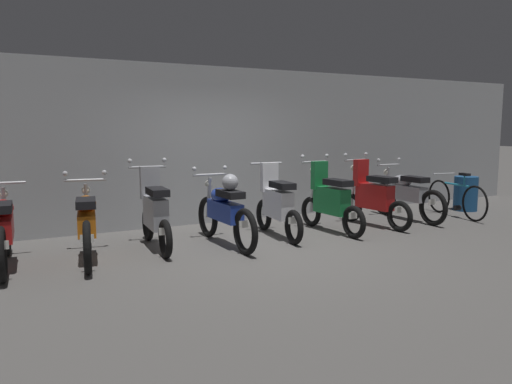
{
  "coord_description": "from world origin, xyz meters",
  "views": [
    {
      "loc": [
        -3.44,
        -6.13,
        1.74
      ],
      "look_at": [
        0.1,
        0.64,
        0.75
      ],
      "focal_mm": 34.73,
      "sensor_mm": 36.0,
      "label": 1
    }
  ],
  "objects_px": {
    "motorbike_slot_3": "(225,210)",
    "motorbike_slot_0": "(3,229)",
    "bicycle": "(456,199)",
    "motorbike_slot_7": "(406,194)",
    "motorbike_slot_1": "(87,223)",
    "motorbike_slot_6": "(373,197)",
    "motorbike_slot_5": "(330,201)",
    "motorbike_slot_4": "(277,204)",
    "trash_bin": "(466,193)",
    "motorbike_slot_2": "(155,212)"
  },
  "relations": [
    {
      "from": "motorbike_slot_3",
      "to": "motorbike_slot_0",
      "type": "bearing_deg",
      "value": 176.61
    },
    {
      "from": "bicycle",
      "to": "motorbike_slot_0",
      "type": "bearing_deg",
      "value": 179.12
    },
    {
      "from": "motorbike_slot_7",
      "to": "motorbike_slot_1",
      "type": "bearing_deg",
      "value": -177.81
    },
    {
      "from": "motorbike_slot_6",
      "to": "motorbike_slot_3",
      "type": "bearing_deg",
      "value": -177.75
    },
    {
      "from": "motorbike_slot_6",
      "to": "motorbike_slot_7",
      "type": "distance_m",
      "value": 1.0
    },
    {
      "from": "bicycle",
      "to": "motorbike_slot_5",
      "type": "bearing_deg",
      "value": 179.88
    },
    {
      "from": "motorbike_slot_0",
      "to": "motorbike_slot_4",
      "type": "relative_size",
      "value": 1.16
    },
    {
      "from": "motorbike_slot_1",
      "to": "bicycle",
      "type": "height_order",
      "value": "motorbike_slot_1"
    },
    {
      "from": "motorbike_slot_1",
      "to": "trash_bin",
      "type": "distance_m",
      "value": 7.77
    },
    {
      "from": "trash_bin",
      "to": "bicycle",
      "type": "bearing_deg",
      "value": -151.26
    },
    {
      "from": "motorbike_slot_0",
      "to": "trash_bin",
      "type": "relative_size",
      "value": 2.7
    },
    {
      "from": "motorbike_slot_3",
      "to": "motorbike_slot_4",
      "type": "relative_size",
      "value": 1.16
    },
    {
      "from": "motorbike_slot_5",
      "to": "trash_bin",
      "type": "xyz_separation_m",
      "value": [
        3.85,
        0.44,
        -0.17
      ]
    },
    {
      "from": "motorbike_slot_0",
      "to": "motorbike_slot_7",
      "type": "relative_size",
      "value": 1.0
    },
    {
      "from": "motorbike_slot_4",
      "to": "bicycle",
      "type": "distance_m",
      "value": 4.02
    },
    {
      "from": "motorbike_slot_2",
      "to": "motorbike_slot_5",
      "type": "height_order",
      "value": "same"
    },
    {
      "from": "motorbike_slot_3",
      "to": "motorbike_slot_6",
      "type": "bearing_deg",
      "value": 2.25
    },
    {
      "from": "motorbike_slot_5",
      "to": "bicycle",
      "type": "distance_m",
      "value": 3.04
    },
    {
      "from": "motorbike_slot_5",
      "to": "motorbike_slot_6",
      "type": "xyz_separation_m",
      "value": [
        0.98,
        0.06,
        0.0
      ]
    },
    {
      "from": "motorbike_slot_1",
      "to": "motorbike_slot_5",
      "type": "distance_m",
      "value": 3.91
    },
    {
      "from": "motorbike_slot_1",
      "to": "motorbike_slot_5",
      "type": "xyz_separation_m",
      "value": [
        3.91,
        -0.02,
        0.04
      ]
    },
    {
      "from": "motorbike_slot_4",
      "to": "trash_bin",
      "type": "relative_size",
      "value": 2.32
    },
    {
      "from": "motorbike_slot_5",
      "to": "motorbike_slot_7",
      "type": "height_order",
      "value": "motorbike_slot_5"
    },
    {
      "from": "motorbike_slot_5",
      "to": "trash_bin",
      "type": "height_order",
      "value": "motorbike_slot_5"
    },
    {
      "from": "motorbike_slot_7",
      "to": "bicycle",
      "type": "distance_m",
      "value": 1.11
    },
    {
      "from": "motorbike_slot_0",
      "to": "trash_bin",
      "type": "xyz_separation_m",
      "value": [
        8.74,
        0.32,
        -0.13
      ]
    },
    {
      "from": "motorbike_slot_7",
      "to": "trash_bin",
      "type": "distance_m",
      "value": 1.9
    },
    {
      "from": "motorbike_slot_7",
      "to": "bicycle",
      "type": "bearing_deg",
      "value": -12.89
    },
    {
      "from": "motorbike_slot_1",
      "to": "motorbike_slot_2",
      "type": "distance_m",
      "value": 1.0
    },
    {
      "from": "motorbike_slot_1",
      "to": "motorbike_slot_2",
      "type": "height_order",
      "value": "motorbike_slot_2"
    },
    {
      "from": "motorbike_slot_3",
      "to": "motorbike_slot_5",
      "type": "distance_m",
      "value": 1.96
    },
    {
      "from": "motorbike_slot_5",
      "to": "trash_bin",
      "type": "relative_size",
      "value": 2.32
    },
    {
      "from": "motorbike_slot_7",
      "to": "motorbike_slot_0",
      "type": "bearing_deg",
      "value": -178.96
    },
    {
      "from": "motorbike_slot_3",
      "to": "trash_bin",
      "type": "xyz_separation_m",
      "value": [
        5.81,
        0.5,
        -0.17
      ]
    },
    {
      "from": "motorbike_slot_2",
      "to": "bicycle",
      "type": "distance_m",
      "value": 5.98
    },
    {
      "from": "motorbike_slot_3",
      "to": "bicycle",
      "type": "distance_m",
      "value": 5.0
    },
    {
      "from": "trash_bin",
      "to": "motorbike_slot_4",
      "type": "bearing_deg",
      "value": -175.9
    },
    {
      "from": "motorbike_slot_4",
      "to": "motorbike_slot_3",
      "type": "bearing_deg",
      "value": -171.27
    },
    {
      "from": "motorbike_slot_3",
      "to": "motorbike_slot_6",
      "type": "relative_size",
      "value": 1.16
    },
    {
      "from": "bicycle",
      "to": "motorbike_slot_2",
      "type": "bearing_deg",
      "value": 177.77
    },
    {
      "from": "motorbike_slot_4",
      "to": "motorbike_slot_5",
      "type": "height_order",
      "value": "motorbike_slot_5"
    },
    {
      "from": "bicycle",
      "to": "motorbike_slot_6",
      "type": "bearing_deg",
      "value": 178.24
    },
    {
      "from": "motorbike_slot_1",
      "to": "bicycle",
      "type": "relative_size",
      "value": 1.14
    },
    {
      "from": "motorbike_slot_1",
      "to": "motorbike_slot_6",
      "type": "height_order",
      "value": "motorbike_slot_6"
    },
    {
      "from": "motorbike_slot_1",
      "to": "motorbike_slot_3",
      "type": "height_order",
      "value": "same"
    },
    {
      "from": "motorbike_slot_0",
      "to": "bicycle",
      "type": "xyz_separation_m",
      "value": [
        7.93,
        -0.12,
        -0.13
      ]
    },
    {
      "from": "motorbike_slot_1",
      "to": "motorbike_slot_7",
      "type": "height_order",
      "value": "same"
    },
    {
      "from": "motorbike_slot_1",
      "to": "bicycle",
      "type": "xyz_separation_m",
      "value": [
        6.95,
        -0.02,
        -0.13
      ]
    },
    {
      "from": "motorbike_slot_1",
      "to": "motorbike_slot_6",
      "type": "distance_m",
      "value": 4.89
    },
    {
      "from": "motorbike_slot_1",
      "to": "motorbike_slot_4",
      "type": "bearing_deg",
      "value": 1.5
    }
  ]
}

